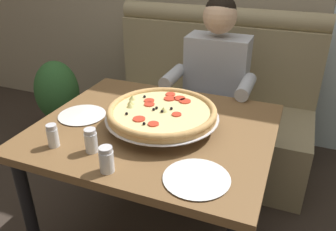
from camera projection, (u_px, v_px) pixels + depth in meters
The scene contains 10 objects.
booth_bench at pixel (206, 111), 2.60m from camera, with size 1.54×0.78×1.13m.
dining_table at pixel (155, 143), 1.70m from camera, with size 1.12×0.96×0.76m.
diner_main at pixel (212, 88), 2.20m from camera, with size 0.54×0.64×1.27m.
pizza at pixel (162, 112), 1.61m from camera, with size 0.54×0.54×0.11m.
shaker_parmesan at pixel (91, 142), 1.44m from camera, with size 0.05×0.05×0.11m.
shaker_oregano at pixel (107, 161), 1.31m from camera, with size 0.06×0.06×0.11m.
shaker_pepper_flakes at pixel (53, 137), 1.48m from camera, with size 0.05×0.05×0.10m.
plate_near_left at pixel (82, 114), 1.75m from camera, with size 0.24×0.24×0.02m.
plate_near_right at pixel (197, 177), 1.28m from camera, with size 0.26×0.26×0.02m.
potted_plant at pixel (58, 97), 2.86m from camera, with size 0.36×0.36×0.70m.
Camera 1 is at (0.60, -1.32, 1.56)m, focal length 36.48 mm.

